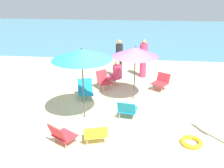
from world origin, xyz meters
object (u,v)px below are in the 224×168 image
Objects in this scene: person_b at (143,59)px; person_c at (119,59)px; swim_ring at (191,142)px; beach_chair_c at (103,79)px; beach_chair_e at (95,133)px; umbrella_purple at (135,52)px; beach_chair_f at (61,134)px; beach_chair_b at (85,89)px; person_a at (116,72)px; beach_chair_a at (161,81)px; beach_chair_d at (127,109)px; umbrella_teal at (82,55)px.

person_b is 0.98× the size of person_c.
beach_chair_c is at bearing 129.39° from swim_ring.
person_b reaches higher than beach_chair_e.
umbrella_purple reaches higher than person_b.
person_c is at bearing 113.97° from beach_chair_c.
swim_ring is (3.19, 0.35, -0.23)m from beach_chair_f.
person_c is (1.04, 4.75, 0.55)m from beach_chair_f.
beach_chair_b is 0.98m from beach_chair_c.
beach_chair_c reaches higher than beach_chair_f.
person_a is at bearing 91.94° from beach_chair_c.
beach_chair_f is at bearing -2.21° from beach_chair_a.
person_c is at bearing 116.01° from swim_ring.
beach_chair_e is at bearing -174.48° from swim_ring.
person_b is (0.50, 3.61, 0.50)m from beach_chair_d.
person_c is (0.76, 3.40, -1.09)m from umbrella_teal.
beach_chair_e is 0.68× the size of person_a.
person_c is (0.07, 0.74, 0.32)m from person_a.
beach_chair_c reaches higher than swim_ring.
beach_chair_b reaches higher than swim_ring.
umbrella_purple is at bearing 1.91° from beach_chair_d.
beach_chair_f is at bearing 142.10° from beach_chair_d.
person_a is (-0.73, 1.20, -1.15)m from umbrella_purple.
beach_chair_a is at bearing 42.81° from umbrella_purple.
umbrella_teal reaches higher than beach_chair_c.
person_b reaches higher than beach_chair_b.
person_b reaches higher than beach_chair_c.
swim_ring is (2.37, 0.23, -0.24)m from beach_chair_e.
umbrella_purple is at bearing 138.57° from person_a.
person_a is at bearing -65.19° from beach_chair_a.
person_a is at bearing 121.32° from umbrella_purple.
beach_chair_a is at bearing 94.25° from beach_chair_b.
beach_chair_f is at bearing -51.57° from beach_chair_c.
beach_chair_f is 0.73× the size of person_a.
beach_chair_c is 0.95× the size of beach_chair_f.
beach_chair_d is (1.00, -2.13, -0.07)m from beach_chair_c.
beach_chair_d is at bearing 119.63° from person_a.
person_c is at bearing -87.55° from beach_chair_a.
beach_chair_a is 2.57m from beach_chair_d.
beach_chair_a is 4.62m from beach_chair_f.
beach_chair_a is 1.10× the size of beach_chair_c.
person_a is at bearing 126.84° from beach_chair_b.
person_c is at bearing 19.67° from beach_chair_f.
umbrella_teal reaches higher than person_a.
person_a is (0.44, 0.43, 0.14)m from beach_chair_c.
person_c is (0.22, 4.63, 0.54)m from beach_chair_e.
umbrella_teal is at bearing -49.57° from beach_chair_c.
beach_chair_f is 3.22m from swim_ring.
beach_chair_f is 0.44× the size of person_c.
beach_chair_c is at bearing 83.36° from umbrella_teal.
umbrella_purple is at bearing 76.16° from beach_chair_b.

